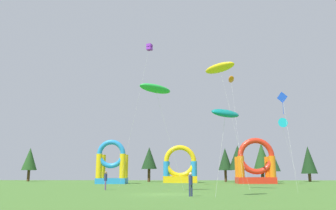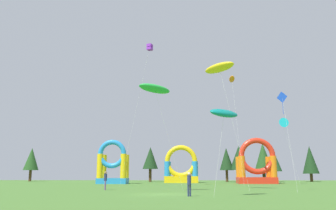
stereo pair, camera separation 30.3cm
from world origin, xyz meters
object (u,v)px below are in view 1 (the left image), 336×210
Objects in this scene: person_left_edge at (191,182)px; inflatable_blue_arch at (180,170)px; kite_purple_box at (149,48)px; inflatable_yellow_castle at (256,167)px; kite_orange_parafoil at (231,79)px; kite_cyan_delta at (281,124)px; kite_green_parafoil at (155,89)px; kite_teal_parafoil at (225,113)px; kite_yellow_parafoil at (220,68)px; kite_blue_diamond at (283,99)px; inflatable_red_slide at (112,167)px; person_far_side at (106,179)px.

inflatable_blue_arch reaches higher than person_left_edge.
inflatable_yellow_castle is at bearing 41.95° from kite_purple_box.
inflatable_blue_arch is at bearing 121.79° from kite_orange_parafoil.
kite_cyan_delta is at bearing -52.66° from inflatable_yellow_castle.
kite_green_parafoil is 22.14m from kite_orange_parafoil.
kite_green_parafoil is at bearing 132.77° from kite_teal_parafoil.
kite_purple_box reaches higher than kite_yellow_parafoil.
kite_cyan_delta is (19.82, 10.29, -8.86)m from kite_purple_box.
inflatable_blue_arch is (-10.29, 29.51, -6.56)m from kite_blue_diamond.
kite_blue_diamond is 1.26× the size of inflatable_yellow_castle.
kite_blue_diamond is at bearing 13.93° from person_left_edge.
kite_purple_box is 13.91m from kite_orange_parafoil.
kite_purple_box reaches higher than kite_cyan_delta.
person_far_side is at bearing -80.16° from inflatable_red_slide.
kite_blue_diamond is at bearing -70.78° from inflatable_blue_arch.
kite_orange_parafoil is 25.81m from person_far_side.
kite_green_parafoil is at bearing -155.12° from kite_yellow_parafoil.
kite_blue_diamond is 0.50× the size of kite_purple_box.
kite_teal_parafoil is at bearing -33.27° from person_left_edge.
inflatable_blue_arch is 0.90× the size of inflatable_yellow_castle.
kite_orange_parafoil is at bearing 61.89° from kite_green_parafoil.
kite_green_parafoil is at bearing -118.89° from inflatable_yellow_castle.
kite_green_parafoil is (1.74, -11.83, -8.63)m from kite_purple_box.
kite_yellow_parafoil reaches higher than kite_green_parafoil.
kite_yellow_parafoil is at bearing -102.70° from kite_orange_parafoil.
kite_blue_diamond is 31.93m from inflatable_blue_arch.
kite_yellow_parafoil is (-5.99, 1.07, 3.59)m from kite_blue_diamond.
kite_green_parafoil is 32.34m from inflatable_blue_arch.
person_far_side is 12.82m from person_left_edge.
inflatable_red_slide is (-3.65, 21.04, 1.65)m from person_far_side.
kite_purple_box is (-14.21, 9.90, 9.30)m from kite_blue_diamond.
kite_teal_parafoil is at bearing -67.49° from kite_purple_box.
kite_green_parafoil reaches higher than kite_blue_diamond.
kite_purple_box reaches higher than inflatable_blue_arch.
kite_teal_parafoil is 0.92× the size of inflatable_red_slide.
kite_blue_diamond is at bearing -47.02° from inflatable_red_slide.
kite_blue_diamond is at bearing -105.51° from kite_cyan_delta.
kite_purple_box is 25.08m from person_left_edge.
kite_purple_box is 2.87× the size of kite_teal_parafoil.
inflatable_blue_arch is at bearing 30.47° from inflatable_red_slide.
person_left_edge is at bearing -105.75° from kite_orange_parafoil.
kite_purple_box reaches higher than person_left_edge.
person_left_edge is (4.83, -17.68, -17.12)m from kite_purple_box.
kite_cyan_delta is at bearing 58.77° from kite_yellow_parafoil.
kite_cyan_delta is 5.47× the size of person_far_side.
kite_blue_diamond reaches higher than kite_teal_parafoil.
inflatable_red_slide is (-23.60, -1.68, 0.03)m from inflatable_yellow_castle.
kite_blue_diamond is at bearing 50.35° from kite_teal_parafoil.
inflatable_yellow_castle is (14.67, 26.59, -6.80)m from kite_green_parafoil.
kite_yellow_parafoil is (0.75, 9.20, 6.42)m from kite_teal_parafoil.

